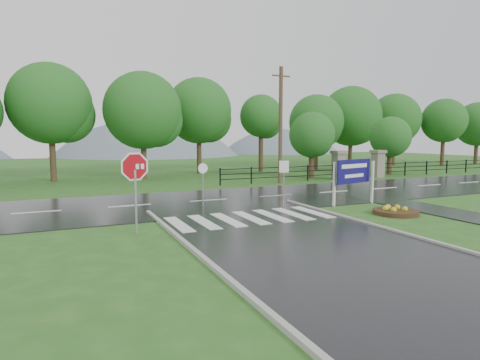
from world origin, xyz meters
name	(u,v)px	position (x,y,z in m)	size (l,w,h in m)	color
ground	(324,251)	(0.00, 0.00, 0.00)	(120.00, 120.00, 0.00)	#2A5D1F
main_road	(209,201)	(0.00, 10.00, 0.00)	(90.00, 8.00, 0.04)	black
walkway	(422,208)	(8.50, 4.00, 0.00)	(2.20, 11.00, 0.04)	#272729
crosswalk	(250,218)	(0.00, 5.00, 0.06)	(6.50, 2.80, 0.02)	silver
curb_left	(293,337)	(-3.55, -4.00, 0.00)	(0.15, 24.00, 0.12)	#A3A39B
pillar_west	(339,164)	(13.00, 16.00, 1.18)	(1.00, 1.00, 2.24)	gray
pillar_east	(378,163)	(17.00, 16.00, 1.18)	(1.00, 1.00, 2.24)	gray
fence_west	(280,173)	(7.75, 16.00, 0.72)	(9.58, 0.08, 1.20)	black
fence_east	(466,165)	(27.75, 16.00, 0.74)	(20.58, 0.08, 1.20)	black
hills	(126,240)	(3.49, 65.00, -15.54)	(102.00, 48.00, 48.00)	slate
treeline	(164,176)	(1.00, 24.00, 0.00)	(83.20, 5.20, 10.00)	#1C5C1C
stop_sign	(135,174)	(-4.68, 4.25, 2.07)	(1.30, 0.32, 3.00)	#939399
estate_billboard	(354,174)	(6.12, 6.03, 1.54)	(2.49, 0.70, 2.24)	silver
flower_bed	(395,211)	(6.15, 3.33, 0.14)	(1.91, 1.91, 0.38)	#332111
reg_sign_small	(284,173)	(3.14, 7.69, 1.53)	(0.46, 0.16, 2.16)	#939399
reg_sign_round	(203,179)	(-0.84, 8.45, 1.34)	(0.49, 0.08, 2.09)	#939399
utility_pole_east	(281,125)	(7.43, 15.50, 4.17)	(1.46, 0.27, 8.21)	#473523
entrance_tree_left	(312,135)	(11.48, 17.50, 3.47)	(3.64, 3.64, 5.31)	#3D2B1C
entrance_tree_right	(390,137)	(19.74, 17.50, 3.30)	(3.56, 3.56, 5.11)	#3D2B1C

